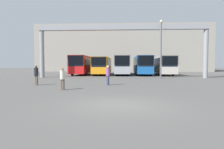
{
  "coord_description": "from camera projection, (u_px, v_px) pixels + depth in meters",
  "views": [
    {
      "loc": [
        0.12,
        -8.61,
        1.76
      ],
      "look_at": [
        -1.52,
        21.25,
        0.3
      ],
      "focal_mm": 32.0,
      "sensor_mm": 36.0,
      "label": 1
    }
  ],
  "objects": [
    {
      "name": "overhead_gantry",
      "position": [
        122.0,
        34.0,
        26.79
      ],
      "size": [
        22.69,
        0.8,
        7.14
      ],
      "color": "gray",
      "rests_on": "ground"
    },
    {
      "name": "pedestrian_near_right",
      "position": [
        62.0,
        78.0,
        13.91
      ],
      "size": [
        0.33,
        0.33,
        1.57
      ],
      "rotation": [
        0.0,
        0.0,
        2.83
      ],
      "color": "brown",
      "rests_on": "ground"
    },
    {
      "name": "pedestrian_far_center",
      "position": [
        36.0,
        75.0,
        17.18
      ],
      "size": [
        0.36,
        0.36,
        1.72
      ],
      "rotation": [
        0.0,
        0.0,
        2.62
      ],
      "color": "brown",
      "rests_on": "ground"
    },
    {
      "name": "bus_slot_1",
      "position": [
        103.0,
        65.0,
        35.6
      ],
      "size": [
        2.5,
        11.31,
        3.01
      ],
      "color": "orange",
      "rests_on": "ground"
    },
    {
      "name": "bus_slot_0",
      "position": [
        82.0,
        64.0,
        35.28
      ],
      "size": [
        2.56,
        10.28,
        3.25
      ],
      "color": "red",
      "rests_on": "ground"
    },
    {
      "name": "lamp_post",
      "position": [
        161.0,
        47.0,
        25.48
      ],
      "size": [
        0.36,
        0.36,
        7.45
      ],
      "color": "#595B60",
      "rests_on": "ground"
    },
    {
      "name": "pedestrian_mid_left",
      "position": [
        108.0,
        75.0,
        17.19
      ],
      "size": [
        0.35,
        0.35,
        1.7
      ],
      "rotation": [
        0.0,
        0.0,
        1.85
      ],
      "color": "navy",
      "rests_on": "ground"
    },
    {
      "name": "bus_slot_2",
      "position": [
        122.0,
        64.0,
        34.87
      ],
      "size": [
        2.44,
        10.24,
        3.22
      ],
      "color": "#999EA5",
      "rests_on": "ground"
    },
    {
      "name": "bus_slot_4",
      "position": [
        162.0,
        64.0,
        35.24
      ],
      "size": [
        2.52,
        11.76,
        3.15
      ],
      "color": "beige",
      "rests_on": "ground"
    },
    {
      "name": "ground_plane",
      "position": [
        120.0,
        105.0,
        8.68
      ],
      "size": [
        200.0,
        200.0,
        0.0
      ],
      "primitive_type": "plane",
      "color": "#514F4C"
    },
    {
      "name": "building_backdrop",
      "position": [
        123.0,
        49.0,
        56.42
      ],
      "size": [
        45.78,
        12.0,
        12.28
      ],
      "color": "gray",
      "rests_on": "ground"
    },
    {
      "name": "bus_slot_3",
      "position": [
        142.0,
        64.0,
        35.33
      ],
      "size": [
        2.48,
        11.55,
        3.2
      ],
      "color": "#1959A5",
      "rests_on": "ground"
    }
  ]
}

